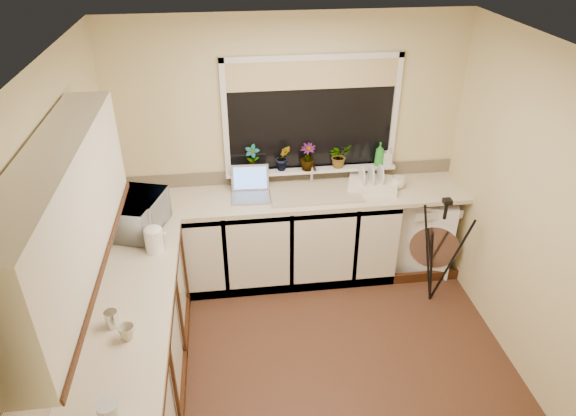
% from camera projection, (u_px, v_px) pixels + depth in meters
% --- Properties ---
extents(floor, '(3.20, 3.20, 0.00)m').
position_uv_depth(floor, '(313.00, 364.00, 4.15)').
color(floor, '#512D20').
rests_on(floor, ground).
extents(ceiling, '(3.20, 3.20, 0.00)m').
position_uv_depth(ceiling, '(323.00, 57.00, 2.90)').
color(ceiling, white).
rests_on(ceiling, ground).
extents(wall_back, '(3.20, 0.00, 3.20)m').
position_uv_depth(wall_back, '(289.00, 149.00, 4.81)').
color(wall_back, beige).
rests_on(wall_back, ground).
extents(wall_left, '(0.00, 3.00, 3.00)m').
position_uv_depth(wall_left, '(75.00, 255.00, 3.35)').
color(wall_left, beige).
rests_on(wall_left, ground).
extents(wall_right, '(0.00, 3.00, 3.00)m').
position_uv_depth(wall_right, '(537.00, 222.00, 3.70)').
color(wall_right, beige).
rests_on(wall_right, ground).
extents(base_cabinet_back, '(2.55, 0.60, 0.86)m').
position_uv_depth(base_cabinet_back, '(259.00, 240.00, 4.92)').
color(base_cabinet_back, silver).
rests_on(base_cabinet_back, floor).
extents(base_cabinet_left, '(0.54, 2.40, 0.86)m').
position_uv_depth(base_cabinet_left, '(135.00, 372.00, 3.53)').
color(base_cabinet_left, silver).
rests_on(base_cabinet_left, floor).
extents(worktop_back, '(3.20, 0.60, 0.04)m').
position_uv_depth(worktop_back, '(293.00, 197.00, 4.73)').
color(worktop_back, beige).
rests_on(worktop_back, base_cabinet_back).
extents(worktop_left, '(0.60, 2.40, 0.04)m').
position_uv_depth(worktop_left, '(124.00, 323.00, 3.30)').
color(worktop_left, beige).
rests_on(worktop_left, base_cabinet_left).
extents(upper_cabinet, '(0.28, 1.90, 0.70)m').
position_uv_depth(upper_cabinet, '(64.00, 214.00, 2.69)').
color(upper_cabinet, silver).
rests_on(upper_cabinet, wall_left).
extents(splashback_left, '(0.02, 2.40, 0.45)m').
position_uv_depth(splashback_left, '(69.00, 297.00, 3.15)').
color(splashback_left, beige).
rests_on(splashback_left, wall_left).
extents(splashback_back, '(3.20, 0.02, 0.14)m').
position_uv_depth(splashback_back, '(289.00, 174.00, 4.93)').
color(splashback_back, beige).
rests_on(splashback_back, wall_back).
extents(window_glass, '(1.50, 0.02, 1.00)m').
position_uv_depth(window_glass, '(311.00, 115.00, 4.65)').
color(window_glass, black).
rests_on(window_glass, wall_back).
extents(window_blind, '(1.50, 0.02, 0.25)m').
position_uv_depth(window_blind, '(313.00, 75.00, 4.44)').
color(window_blind, tan).
rests_on(window_blind, wall_back).
extents(windowsill, '(1.60, 0.14, 0.03)m').
position_uv_depth(windowsill, '(311.00, 169.00, 4.87)').
color(windowsill, white).
rests_on(windowsill, wall_back).
extents(sink, '(0.82, 0.46, 0.03)m').
position_uv_depth(sink, '(315.00, 192.00, 4.73)').
color(sink, tan).
rests_on(sink, worktop_back).
extents(faucet, '(0.03, 0.03, 0.24)m').
position_uv_depth(faucet, '(312.00, 173.00, 4.83)').
color(faucet, silver).
rests_on(faucet, worktop_back).
extents(washing_machine, '(0.71, 0.70, 0.78)m').
position_uv_depth(washing_machine, '(424.00, 229.00, 5.15)').
color(washing_machine, white).
rests_on(washing_machine, floor).
extents(laptop, '(0.36, 0.34, 0.25)m').
position_uv_depth(laptop, '(250.00, 188.00, 4.68)').
color(laptop, '#929299').
rests_on(laptop, worktop_back).
extents(kettle, '(0.14, 0.14, 0.19)m').
position_uv_depth(kettle, '(154.00, 240.00, 3.91)').
color(kettle, white).
rests_on(kettle, worktop_left).
extents(dish_rack, '(0.52, 0.45, 0.07)m').
position_uv_depth(dish_rack, '(373.00, 185.00, 4.82)').
color(dish_rack, white).
rests_on(dish_rack, worktop_back).
extents(tripod, '(0.62, 0.62, 1.07)m').
position_uv_depth(tripod, '(438.00, 252.00, 4.57)').
color(tripod, black).
rests_on(tripod, floor).
extents(glass_jug, '(0.11, 0.11, 0.16)m').
position_uv_depth(glass_jug, '(109.00, 415.00, 2.59)').
color(glass_jug, silver).
rests_on(glass_jug, worktop_left).
extents(steel_jar, '(0.08, 0.08, 0.11)m').
position_uv_depth(steel_jar, '(112.00, 319.00, 3.22)').
color(steel_jar, silver).
rests_on(steel_jar, worktop_left).
extents(microwave, '(0.49, 0.60, 0.29)m').
position_uv_depth(microwave, '(138.00, 214.00, 4.14)').
color(microwave, silver).
rests_on(microwave, worktop_left).
extents(plant_a, '(0.16, 0.13, 0.26)m').
position_uv_depth(plant_a, '(252.00, 159.00, 4.73)').
color(plant_a, '#999999').
rests_on(plant_a, windowsill).
extents(plant_b, '(0.14, 0.11, 0.25)m').
position_uv_depth(plant_b, '(283.00, 158.00, 4.76)').
color(plant_b, '#999999').
rests_on(plant_b, windowsill).
extents(plant_c, '(0.18, 0.18, 0.25)m').
position_uv_depth(plant_c, '(307.00, 157.00, 4.77)').
color(plant_c, '#999999').
rests_on(plant_c, windowsill).
extents(plant_d, '(0.26, 0.24, 0.23)m').
position_uv_depth(plant_d, '(339.00, 155.00, 4.83)').
color(plant_d, '#999999').
rests_on(plant_d, windowsill).
extents(soap_bottle_green, '(0.11, 0.11, 0.23)m').
position_uv_depth(soap_bottle_green, '(380.00, 154.00, 4.85)').
color(soap_bottle_green, green).
rests_on(soap_bottle_green, windowsill).
extents(soap_bottle_clear, '(0.11, 0.11, 0.18)m').
position_uv_depth(soap_bottle_clear, '(388.00, 156.00, 4.88)').
color(soap_bottle_clear, '#999999').
rests_on(soap_bottle_clear, windowsill).
extents(cup_back, '(0.16, 0.16, 0.11)m').
position_uv_depth(cup_back, '(398.00, 183.00, 4.80)').
color(cup_back, white).
rests_on(cup_back, worktop_back).
extents(cup_left, '(0.12, 0.12, 0.09)m').
position_uv_depth(cup_left, '(127.00, 332.00, 3.14)').
color(cup_left, '#BFB69D').
rests_on(cup_left, worktop_left).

